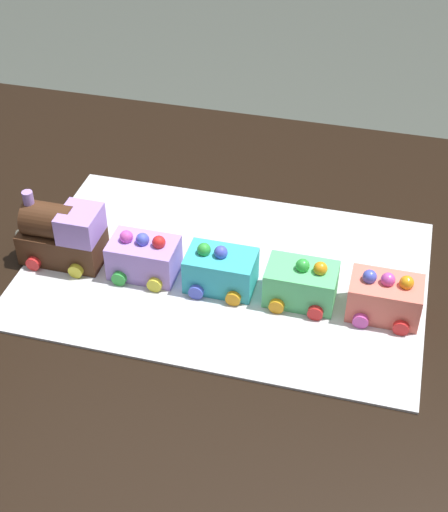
{
  "coord_description": "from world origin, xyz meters",
  "views": [
    {
      "loc": [
        0.19,
        -0.83,
        1.48
      ],
      "look_at": [
        -0.03,
        0.01,
        0.77
      ],
      "focal_mm": 52.69,
      "sensor_mm": 36.0,
      "label": 1
    }
  ],
  "objects": [
    {
      "name": "cake_car_caboose_turquoise",
      "position": [
        -0.02,
        -0.03,
        0.77
      ],
      "size": [
        0.1,
        0.08,
        0.07
      ],
      "color": "#38B7C6",
      "rests_on": "cake_board"
    },
    {
      "name": "cake_car_gondola_lavender",
      "position": [
        -0.14,
        -0.03,
        0.77
      ],
      "size": [
        0.1,
        0.08,
        0.07
      ],
      "color": "#AD84E0",
      "rests_on": "cake_board"
    },
    {
      "name": "cake_board",
      "position": [
        -0.03,
        0.01,
        0.74
      ],
      "size": [
        0.6,
        0.4,
        0.0
      ],
      "primitive_type": "cube",
      "color": "silver",
      "rests_on": "dining_table"
    },
    {
      "name": "cake_car_hopper_mint_green",
      "position": [
        0.1,
        -0.03,
        0.77
      ],
      "size": [
        0.1,
        0.08,
        0.07
      ],
      "color": "#59CC7A",
      "rests_on": "cake_board"
    },
    {
      "name": "cake_car_tanker_coral",
      "position": [
        0.21,
        -0.03,
        0.77
      ],
      "size": [
        0.1,
        0.08,
        0.07
      ],
      "color": "#F27260",
      "rests_on": "cake_board"
    },
    {
      "name": "cake_locomotive",
      "position": [
        -0.27,
        -0.03,
        0.79
      ],
      "size": [
        0.14,
        0.08,
        0.12
      ],
      "color": "#472816",
      "rests_on": "cake_board"
    },
    {
      "name": "dining_table",
      "position": [
        0.0,
        0.0,
        0.63
      ],
      "size": [
        1.4,
        1.0,
        0.74
      ],
      "color": "black",
      "rests_on": "ground"
    }
  ]
}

